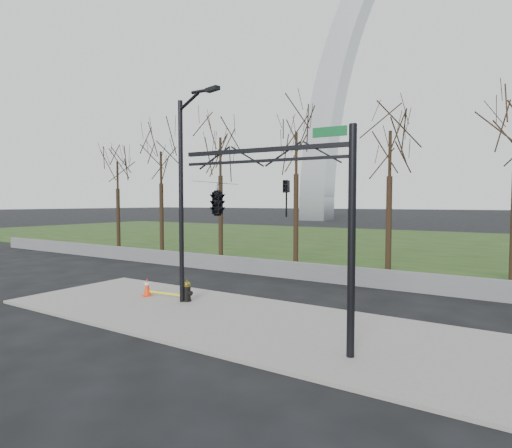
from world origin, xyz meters
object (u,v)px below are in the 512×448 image
Objects in this scene: street_light at (184,186)px; traffic_signal_mast at (240,199)px; fire_hydrant at (187,291)px; traffic_cone at (147,287)px.

street_light is 4.81m from traffic_signal_mast.
fire_hydrant is at bearing 144.58° from traffic_signal_mast.
street_light is at bearing 146.24° from traffic_signal_mast.
traffic_cone is at bearing -167.59° from street_light.
street_light is (0.09, -0.22, 4.20)m from fire_hydrant.
fire_hydrant is 6.17m from traffic_signal_mast.
traffic_cone is (-2.07, -0.20, -0.02)m from fire_hydrant.
traffic_signal_mast is at bearing -19.94° from traffic_cone.
fire_hydrant is 0.14× the size of traffic_signal_mast.
street_light reaches higher than traffic_signal_mast.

